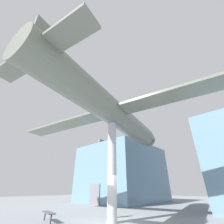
{
  "coord_description": "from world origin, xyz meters",
  "views": [
    {
      "loc": [
        7.12,
        -7.7,
        1.76
      ],
      "look_at": [
        0.0,
        0.0,
        7.13
      ],
      "focal_mm": 24.0,
      "sensor_mm": 36.0,
      "label": 1
    }
  ],
  "objects_px": {
    "visitor_person": "(111,202)",
    "plaza_bench": "(48,213)",
    "support_pylon_central": "(112,166)",
    "suspended_airplane": "(114,113)"
  },
  "relations": [
    {
      "from": "visitor_person",
      "to": "plaza_bench",
      "type": "height_order",
      "value": "visitor_person"
    },
    {
      "from": "support_pylon_central",
      "to": "plaza_bench",
      "type": "xyz_separation_m",
      "value": [
        -3.02,
        -2.38,
        -2.64
      ]
    },
    {
      "from": "visitor_person",
      "to": "plaza_bench",
      "type": "bearing_deg",
      "value": -143.92
    },
    {
      "from": "plaza_bench",
      "to": "suspended_airplane",
      "type": "bearing_deg",
      "value": 41.71
    },
    {
      "from": "support_pylon_central",
      "to": "plaza_bench",
      "type": "height_order",
      "value": "support_pylon_central"
    },
    {
      "from": "support_pylon_central",
      "to": "plaza_bench",
      "type": "distance_m",
      "value": 4.66
    },
    {
      "from": "suspended_airplane",
      "to": "visitor_person",
      "type": "xyz_separation_m",
      "value": [
        -1.09,
        0.88,
        -6.23
      ]
    },
    {
      "from": "visitor_person",
      "to": "plaza_bench",
      "type": "relative_size",
      "value": 0.91
    },
    {
      "from": "suspended_airplane",
      "to": "visitor_person",
      "type": "bearing_deg",
      "value": 129.49
    },
    {
      "from": "support_pylon_central",
      "to": "suspended_airplane",
      "type": "bearing_deg",
      "value": 101.66
    }
  ]
}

